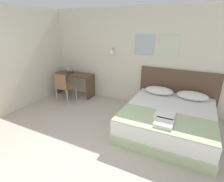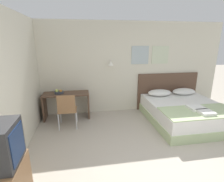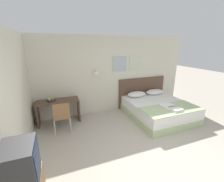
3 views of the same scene
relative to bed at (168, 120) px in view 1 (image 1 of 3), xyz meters
name	(u,v)px [view 1 (image 1 of 3)]	position (x,y,z in m)	size (l,w,h in m)	color
ground_plane	(65,167)	(-1.30, -1.88, -0.26)	(24.00, 24.00, 0.00)	#B2A899
wall_back	(132,58)	(-1.30, 1.11, 1.07)	(5.87, 0.31, 2.65)	beige
bed	(168,120)	(0.00, 0.00, 0.00)	(1.84, 2.05, 0.52)	#B2C693
headboard	(177,91)	(0.00, 1.05, 0.31)	(1.96, 0.06, 1.13)	brown
pillow_left	(159,90)	(-0.39, 0.76, 0.35)	(0.71, 0.43, 0.18)	white
pillow_right	(192,96)	(0.39, 0.76, 0.35)	(0.71, 0.43, 0.18)	white
throw_blanket	(164,121)	(0.00, -0.59, 0.28)	(1.78, 0.82, 0.02)	#B2C693
folded_towel_near_foot	(165,115)	(-0.02, -0.45, 0.32)	(0.36, 0.35, 0.06)	white
folded_towel_mid_bed	(164,123)	(0.02, -0.74, 0.32)	(0.32, 0.31, 0.06)	white
desk	(75,80)	(-3.12, 0.79, 0.25)	(1.23, 0.49, 0.73)	brown
desk_chair	(63,85)	(-3.06, 0.16, 0.26)	(0.46, 0.46, 0.88)	#8E6642
fruit_bowl	(70,72)	(-3.31, 0.80, 0.51)	(0.25, 0.25, 0.13)	#333842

